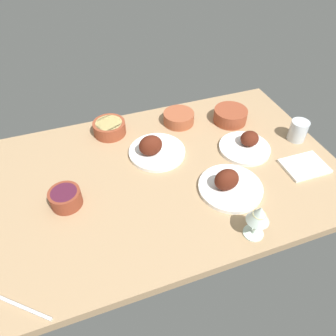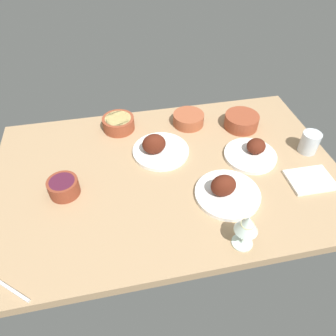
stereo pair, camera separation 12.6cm
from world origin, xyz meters
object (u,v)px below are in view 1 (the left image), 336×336
object	(u,v)px
bowl_sauce	(179,117)
bowl_soup	(230,115)
bowl_onions	(65,198)
wine_glass	(259,216)
plate_far_side	(154,149)
plate_near_viewer	(246,145)
fork_loose	(23,308)
plate_center_main	(229,185)
water_tumbler	(298,131)
bowl_pasta	(109,127)
folded_napkin	(304,166)

from	to	relation	value
bowl_sauce	bowl_soup	world-z (taller)	bowl_soup
bowl_onions	wine_glass	size ratio (longest dim) A/B	0.82
plate_far_side	wine_glass	size ratio (longest dim) A/B	1.74
plate_far_side	plate_near_viewer	bearing A→B (deg)	165.84
bowl_onions	bowl_soup	bearing A→B (deg)	-161.92
plate_far_side	fork_loose	world-z (taller)	plate_far_side
plate_center_main	water_tumbler	xyz separation A→B (cm)	(-43.26, -17.44, 1.99)
bowl_onions	plate_far_side	bearing A→B (deg)	-158.47
bowl_onions	bowl_pasta	bearing A→B (deg)	-123.22
plate_near_viewer	water_tumbler	size ratio (longest dim) A/B	2.38
bowl_soup	bowl_pasta	distance (cm)	57.64
plate_center_main	bowl_onions	size ratio (longest dim) A/B	2.15
plate_center_main	bowl_onions	xyz separation A→B (cm)	(59.11, -13.49, 0.78)
folded_napkin	fork_loose	xyz separation A→B (cm)	(110.60, 21.38, -0.20)
plate_center_main	plate_far_side	bearing A→B (deg)	-54.53
plate_center_main	bowl_sauce	size ratio (longest dim) A/B	1.69
plate_far_side	wine_glass	world-z (taller)	wine_glass
bowl_sauce	bowl_onions	bearing A→B (deg)	30.50
plate_near_viewer	fork_loose	xyz separation A→B (cm)	(93.59, 39.84, -1.67)
plate_far_side	water_tumbler	world-z (taller)	plate_far_side
plate_far_side	bowl_sauce	distance (cm)	25.55
plate_near_viewer	water_tumbler	world-z (taller)	water_tumbler
bowl_sauce	fork_loose	world-z (taller)	bowl_sauce
bowl_sauce	wine_glass	xyz separation A→B (cm)	(-1.14, 67.67, 6.93)
bowl_onions	bowl_sauce	size ratio (longest dim) A/B	0.78
bowl_soup	wine_glass	world-z (taller)	wine_glass
folded_napkin	wine_glass	bearing A→B (deg)	30.13
plate_near_viewer	bowl_soup	xyz separation A→B (cm)	(-3.03, -20.82, 1.36)
bowl_soup	bowl_sauce	bearing A→B (deg)	-16.57
wine_glass	bowl_soup	bearing A→B (deg)	-110.54
bowl_soup	plate_center_main	bearing A→B (deg)	61.74
plate_near_viewer	wine_glass	size ratio (longest dim) A/B	1.59
plate_near_viewer	plate_center_main	bearing A→B (deg)	45.92
plate_center_main	plate_near_viewer	xyz separation A→B (cm)	(-18.35, -18.94, -0.61)
plate_far_side	bowl_soup	distance (cm)	43.29
bowl_onions	water_tumbler	world-z (taller)	water_tumbler
bowl_onions	wine_glass	distance (cm)	67.52
bowl_sauce	bowl_soup	xyz separation A→B (cm)	(-23.84, 7.09, 0.43)
plate_far_side	fork_loose	bearing A→B (deg)	42.19
folded_napkin	plate_near_viewer	bearing A→B (deg)	-47.34
bowl_soup	bowl_pasta	size ratio (longest dim) A/B	1.08
bowl_soup	folded_napkin	xyz separation A→B (cm)	(-13.98, 39.29, -2.83)
bowl_soup	wine_glass	bearing A→B (deg)	69.46
bowl_onions	bowl_soup	size ratio (longest dim) A/B	0.72
bowl_onions	fork_loose	bearing A→B (deg)	64.88
plate_near_viewer	wine_glass	distance (cm)	45.04
wine_glass	water_tumbler	distance (cm)	58.97
bowl_sauce	water_tumbler	bearing A→B (deg)	147.24
plate_center_main	plate_near_viewer	size ratio (longest dim) A/B	1.11
bowl_soup	folded_napkin	world-z (taller)	bowl_soup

